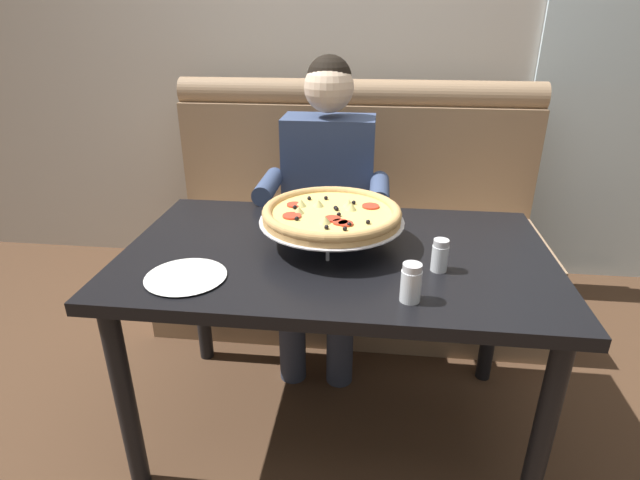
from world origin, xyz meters
name	(u,v)px	position (x,y,z in m)	size (l,w,h in m)	color
ground_plane	(334,422)	(0.00, 0.00, 0.00)	(16.00, 16.00, 0.00)	#4C3321
back_wall_with_window	(362,19)	(0.00, 1.45, 1.40)	(6.00, 0.12, 2.80)	beige
booth_bench	(350,235)	(0.00, 0.88, 0.40)	(1.82, 0.78, 1.13)	#937556
dining_table	(336,274)	(0.00, 0.00, 0.64)	(1.36, 0.82, 0.73)	black
diner_main	(326,193)	(-0.10, 0.61, 0.71)	(0.54, 0.64, 1.27)	#2D3342
pizza	(332,214)	(-0.02, 0.05, 0.83)	(0.47, 0.47, 0.14)	silver
shaker_parmesan	(440,258)	(0.31, -0.10, 0.77)	(0.05, 0.05, 0.10)	white
shaker_oregano	(411,285)	(0.22, -0.29, 0.78)	(0.06, 0.06, 0.11)	white
plate_near_left	(186,275)	(-0.41, -0.24, 0.74)	(0.23, 0.23, 0.02)	white
patio_chair	(588,160)	(1.53, 2.03, 0.52)	(0.40, 0.40, 0.86)	black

